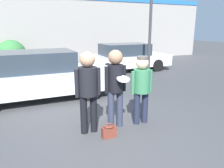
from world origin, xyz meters
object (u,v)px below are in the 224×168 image
object	(u,v)px
parked_car_near	(36,75)
shrub	(11,54)
person_middle_with_frisbee	(115,82)
street_lamp	(156,3)
person_left	(88,85)
handbag	(109,131)
parked_car_far	(126,57)
person_right	(142,84)

from	to	relation	value
parked_car_near	shrub	distance (m)	6.20
person_middle_with_frisbee	street_lamp	xyz separation A→B (m)	(3.54, 3.73, 2.13)
person_left	shrub	xyz separation A→B (m)	(-1.54, 9.07, -0.28)
person_middle_with_frisbee	handbag	distance (m)	1.08
parked_car_far	shrub	world-z (taller)	shrub
parked_car_near	street_lamp	size ratio (longest dim) A/B	0.92
person_middle_with_frisbee	person_right	size ratio (longest dim) A/B	1.10
parked_car_far	person_right	bearing A→B (deg)	-113.96
person_right	shrub	world-z (taller)	person_right
person_right	shrub	size ratio (longest dim) A/B	1.02
person_left	parked_car_near	xyz separation A→B (m)	(-0.79, 2.91, -0.31)
person_left	handbag	world-z (taller)	person_left
shrub	handbag	xyz separation A→B (m)	(1.84, -9.46, -0.66)
person_middle_with_frisbee	shrub	xyz separation A→B (m)	(-2.18, 9.05, -0.28)
shrub	handbag	world-z (taller)	shrub
person_middle_with_frisbee	parked_car_far	size ratio (longest dim) A/B	0.39
parked_car_far	person_middle_with_frisbee	bearing A→B (deg)	-119.11
parked_car_far	shrub	distance (m)	6.31
person_left	shrub	world-z (taller)	person_left
person_middle_with_frisbee	street_lamp	distance (m)	5.57
parked_car_near	parked_car_far	xyz separation A→B (m)	(4.73, 3.02, -0.05)
street_lamp	person_left	bearing A→B (deg)	-138.10
person_right	person_left	bearing A→B (deg)	178.42
person_right	person_middle_with_frisbee	bearing A→B (deg)	175.07
shrub	parked_car_far	bearing A→B (deg)	-29.85
handbag	shrub	bearing A→B (deg)	101.03
street_lamp	handbag	distance (m)	6.45
person_left	parked_car_near	world-z (taller)	person_left
street_lamp	shrub	xyz separation A→B (m)	(-5.72, 5.32, -2.41)
person_left	street_lamp	distance (m)	6.01
person_left	street_lamp	bearing A→B (deg)	41.90
person_right	parked_car_far	bearing A→B (deg)	66.04
street_lamp	parked_car_near	bearing A→B (deg)	-170.44
person_right	handbag	xyz separation A→B (m)	(-0.98, -0.36, -0.84)
person_right	handbag	bearing A→B (deg)	-159.99
street_lamp	shrub	distance (m)	8.17
person_right	parked_car_near	distance (m)	3.61
person_middle_with_frisbee	street_lamp	size ratio (longest dim) A/B	0.35
person_right	street_lamp	distance (m)	5.26
shrub	person_right	bearing A→B (deg)	-72.78
person_right	parked_car_far	xyz separation A→B (m)	(2.65, 5.96, -0.26)
person_right	parked_car_near	bearing A→B (deg)	125.15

